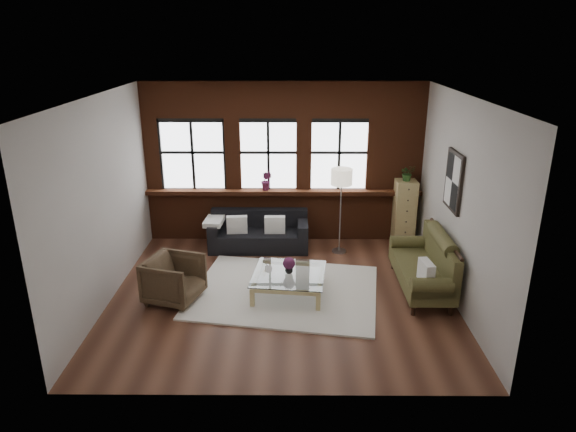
{
  "coord_description": "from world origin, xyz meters",
  "views": [
    {
      "loc": [
        0.15,
        -7.51,
        4.07
      ],
      "look_at": [
        0.1,
        0.6,
        1.15
      ],
      "focal_mm": 32.0,
      "sensor_mm": 36.0,
      "label": 1
    }
  ],
  "objects_px": {
    "dark_sofa": "(259,232)",
    "armchair": "(174,279)",
    "vintage_settee": "(422,262)",
    "coffee_table": "(289,284)",
    "drawer_chest": "(404,213)",
    "vase": "(289,269)",
    "floor_lamp": "(341,208)"
  },
  "relations": [
    {
      "from": "armchair",
      "to": "vintage_settee",
      "type": "bearing_deg",
      "value": -67.48
    },
    {
      "from": "vintage_settee",
      "to": "armchair",
      "type": "relative_size",
      "value": 2.32
    },
    {
      "from": "vintage_settee",
      "to": "coffee_table",
      "type": "xyz_separation_m",
      "value": [
        -2.18,
        -0.15,
        -0.32
      ]
    },
    {
      "from": "dark_sofa",
      "to": "coffee_table",
      "type": "bearing_deg",
      "value": -72.25
    },
    {
      "from": "dark_sofa",
      "to": "floor_lamp",
      "type": "height_order",
      "value": "floor_lamp"
    },
    {
      "from": "coffee_table",
      "to": "drawer_chest",
      "type": "height_order",
      "value": "drawer_chest"
    },
    {
      "from": "armchair",
      "to": "floor_lamp",
      "type": "xyz_separation_m",
      "value": [
        2.8,
        1.95,
        0.54
      ]
    },
    {
      "from": "vintage_settee",
      "to": "vase",
      "type": "distance_m",
      "value": 2.19
    },
    {
      "from": "vase",
      "to": "floor_lamp",
      "type": "xyz_separation_m",
      "value": [
        0.98,
        1.72,
        0.47
      ]
    },
    {
      "from": "coffee_table",
      "to": "vase",
      "type": "relative_size",
      "value": 8.42
    },
    {
      "from": "armchair",
      "to": "floor_lamp",
      "type": "distance_m",
      "value": 3.45
    },
    {
      "from": "coffee_table",
      "to": "drawer_chest",
      "type": "distance_m",
      "value": 3.18
    },
    {
      "from": "vintage_settee",
      "to": "coffee_table",
      "type": "distance_m",
      "value": 2.21
    },
    {
      "from": "drawer_chest",
      "to": "floor_lamp",
      "type": "relative_size",
      "value": 0.73
    },
    {
      "from": "dark_sofa",
      "to": "coffee_table",
      "type": "height_order",
      "value": "dark_sofa"
    },
    {
      "from": "dark_sofa",
      "to": "drawer_chest",
      "type": "xyz_separation_m",
      "value": [
        2.9,
        0.25,
        0.31
      ]
    },
    {
      "from": "dark_sofa",
      "to": "vintage_settee",
      "type": "height_order",
      "value": "vintage_settee"
    },
    {
      "from": "armchair",
      "to": "floor_lamp",
      "type": "relative_size",
      "value": 0.44
    },
    {
      "from": "drawer_chest",
      "to": "armchair",
      "type": "bearing_deg",
      "value": -150.11
    },
    {
      "from": "dark_sofa",
      "to": "armchair",
      "type": "distance_m",
      "value": 2.44
    },
    {
      "from": "vintage_settee",
      "to": "floor_lamp",
      "type": "bearing_deg",
      "value": 127.53
    },
    {
      "from": "vase",
      "to": "armchair",
      "type": "bearing_deg",
      "value": -172.95
    },
    {
      "from": "armchair",
      "to": "floor_lamp",
      "type": "height_order",
      "value": "floor_lamp"
    },
    {
      "from": "floor_lamp",
      "to": "drawer_chest",
      "type": "bearing_deg",
      "value": 17.67
    },
    {
      "from": "drawer_chest",
      "to": "floor_lamp",
      "type": "xyz_separation_m",
      "value": [
        -1.32,
        -0.42,
        0.25
      ]
    },
    {
      "from": "coffee_table",
      "to": "vase",
      "type": "distance_m",
      "value": 0.26
    },
    {
      "from": "armchair",
      "to": "vase",
      "type": "height_order",
      "value": "armchair"
    },
    {
      "from": "vase",
      "to": "floor_lamp",
      "type": "bearing_deg",
      "value": 60.46
    },
    {
      "from": "floor_lamp",
      "to": "dark_sofa",
      "type": "bearing_deg",
      "value": 173.95
    },
    {
      "from": "drawer_chest",
      "to": "dark_sofa",
      "type": "bearing_deg",
      "value": -175.03
    },
    {
      "from": "vintage_settee",
      "to": "drawer_chest",
      "type": "bearing_deg",
      "value": 86.74
    },
    {
      "from": "dark_sofa",
      "to": "vase",
      "type": "xyz_separation_m",
      "value": [
        0.6,
        -1.89,
        0.09
      ]
    }
  ]
}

